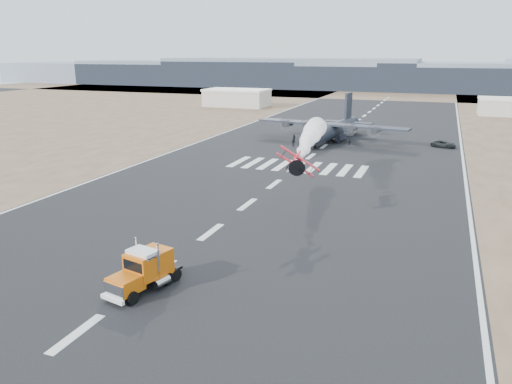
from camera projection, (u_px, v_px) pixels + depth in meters
The scene contains 22 objects.
ground at pixel (158, 272), 49.24m from camera, with size 500.00×500.00×0.00m, color black.
scrub_far at pixel (394, 94), 256.53m from camera, with size 500.00×80.00×0.00m, color brown.
runway_markings at pixel (311, 156), 103.31m from camera, with size 60.00×260.00×0.01m, color silver, non-canonical shape.
ridge_seg_a at pixel (111, 73), 347.55m from camera, with size 150.00×50.00×13.00m, color slate.
ridge_seg_b at pixel (194, 73), 325.36m from camera, with size 150.00×50.00×15.00m, color slate.
ridge_seg_c at pixel (290, 73), 303.17m from camera, with size 150.00×50.00×17.00m, color slate.
ridge_seg_d at pixel (400, 78), 281.80m from camera, with size 150.00×50.00×13.00m, color slate.
hangar_left at pixel (237, 98), 196.53m from camera, with size 24.50×14.50×6.70m.
hangar_right at pixel (511, 107), 168.10m from camera, with size 20.50×12.50×5.90m.
semi_truck at pixel (144, 270), 45.25m from camera, with size 4.31×8.71×3.82m.
aerobatic_biplane at pixel (296, 162), 62.75m from camera, with size 4.99×5.28×4.27m.
smoke_trail at pixel (313, 133), 83.49m from camera, with size 5.99×26.41×3.63m.
transport_aircraft at pixel (333, 129), 120.88m from camera, with size 37.31×30.60×10.77m.
support_vehicle at pixel (444, 144), 112.79m from camera, with size 2.50×5.43×1.51m, color black.
crew_a at pixel (323, 139), 118.92m from camera, with size 0.67×0.55×1.84m, color black.
crew_b at pixel (305, 143), 113.94m from camera, with size 0.79×0.49×1.62m, color black.
crew_c at pixel (313, 142), 115.02m from camera, with size 1.05×0.49×1.62m, color black.
crew_d at pixel (293, 142), 114.21m from camera, with size 1.08×0.55×1.84m, color black.
crew_e at pixel (339, 140), 117.20m from camera, with size 0.93×0.57×1.90m, color black.
crew_f at pixel (349, 141), 115.77m from camera, with size 1.47×0.48×1.58m, color black.
crew_g at pixel (328, 140), 117.41m from camera, with size 0.63×0.52×1.73m, color black.
crew_h at pixel (294, 138), 120.20m from camera, with size 0.81×0.50×1.66m, color black.
Camera 1 is at (24.89, -38.99, 20.98)m, focal length 35.00 mm.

